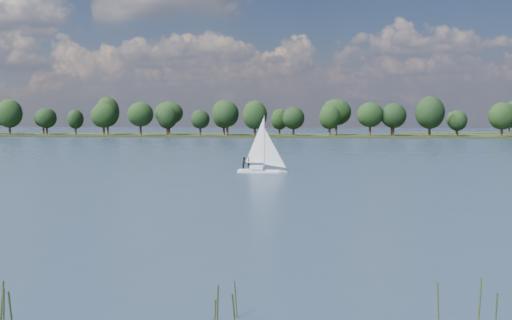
{
  "coord_description": "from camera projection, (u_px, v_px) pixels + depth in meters",
  "views": [
    {
      "loc": [
        12.0,
        -26.53,
        7.4
      ],
      "look_at": [
        4.0,
        40.45,
        2.5
      ],
      "focal_mm": 40.0,
      "sensor_mm": 36.0,
      "label": 1
    }
  ],
  "objects": [
    {
      "name": "treeline",
      "position": [
        240.0,
        117.0,
        236.95
      ],
      "size": [
        562.6,
        74.25,
        18.3
      ],
      "color": "black",
      "rests_on": "ground"
    },
    {
      "name": "ground",
      "position": [
        270.0,
        152.0,
        127.26
      ],
      "size": [
        700.0,
        700.0,
        0.0
      ],
      "primitive_type": "plane",
      "color": "#233342",
      "rests_on": "ground"
    },
    {
      "name": "sailboat",
      "position": [
        260.0,
        156.0,
        78.08
      ],
      "size": [
        6.35,
        2.18,
        8.21
      ],
      "rotation": [
        0.0,
        0.0,
        -0.07
      ],
      "color": "silver",
      "rests_on": "ground"
    },
    {
      "name": "far_shore",
      "position": [
        295.0,
        136.0,
        238.18
      ],
      "size": [
        660.0,
        40.0,
        1.5
      ],
      "primitive_type": "cube",
      "color": "black",
      "rests_on": "ground"
    }
  ]
}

